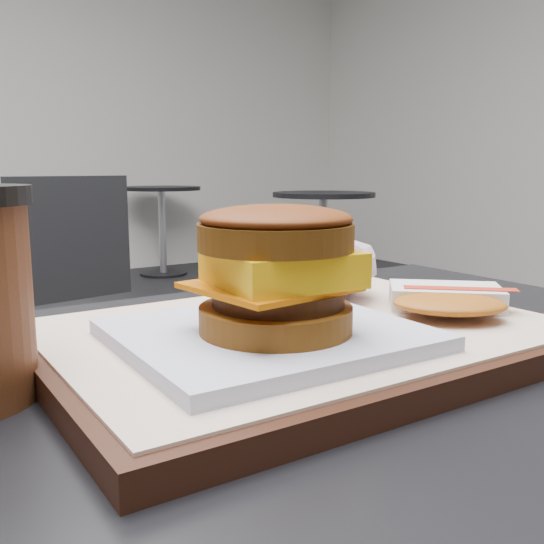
{
  "coord_description": "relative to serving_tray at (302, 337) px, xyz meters",
  "views": [
    {
      "loc": [
        -0.23,
        -0.3,
        0.91
      ],
      "look_at": [
        -0.01,
        0.04,
        0.83
      ],
      "focal_mm": 40.0,
      "sensor_mm": 36.0,
      "label": 1
    }
  ],
  "objects": [
    {
      "name": "hash_brown",
      "position": [
        0.12,
        -0.03,
        0.02
      ],
      "size": [
        0.13,
        0.13,
        0.02
      ],
      "color": "silver",
      "rests_on": "serving_tray"
    },
    {
      "name": "serving_tray",
      "position": [
        0.0,
        0.0,
        0.0
      ],
      "size": [
        0.38,
        0.28,
        0.02
      ],
      "color": "black",
      "rests_on": "customer_table"
    },
    {
      "name": "bg_table_far",
      "position": [
        1.77,
        4.45,
        -0.22
      ],
      "size": [
        0.66,
        0.66,
        0.75
      ],
      "color": "black",
      "rests_on": "ground"
    },
    {
      "name": "bg_table_near",
      "position": [
        2.17,
        2.75,
        -0.22
      ],
      "size": [
        0.66,
        0.66,
        0.75
      ],
      "color": "black",
      "rests_on": "ground"
    },
    {
      "name": "neighbor_chair",
      "position": [
        0.14,
        1.63,
        -0.27
      ],
      "size": [
        0.63,
        0.48,
        0.88
      ],
      "color": "#B5B4BA",
      "rests_on": "ground"
    },
    {
      "name": "crumpled_wrapper",
      "position": [
        0.06,
        0.07,
        0.04
      ],
      "size": [
        0.14,
        0.11,
        0.06
      ],
      "primitive_type": null,
      "color": "silver",
      "rests_on": "serving_tray"
    },
    {
      "name": "breakfast_sandwich",
      "position": [
        -0.05,
        -0.03,
        0.05
      ],
      "size": [
        0.19,
        0.17,
        0.09
      ],
      "color": "silver",
      "rests_on": "serving_tray"
    }
  ]
}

